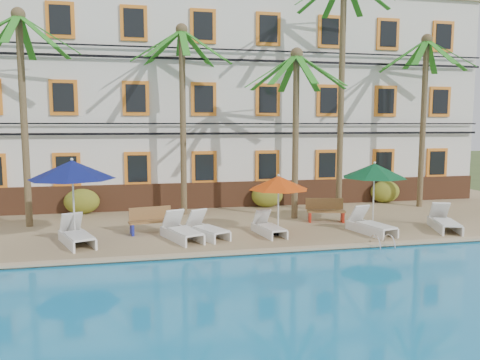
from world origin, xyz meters
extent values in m
plane|color=#384C23|center=(0.00, 0.00, 0.00)|extent=(100.00, 100.00, 0.00)
cube|color=tan|center=(0.00, 5.00, 0.12)|extent=(30.00, 12.00, 0.25)
cube|color=#187DB7|center=(0.00, -7.00, 0.10)|extent=(26.00, 12.00, 0.20)
cube|color=tan|center=(0.00, -0.90, 0.28)|extent=(30.00, 0.35, 0.06)
cube|color=silver|center=(0.00, 10.00, 5.25)|extent=(25.00, 6.00, 10.00)
cube|color=brown|center=(0.00, 6.94, 0.85)|extent=(25.00, 0.12, 1.20)
cube|color=tan|center=(0.00, 10.00, 10.35)|extent=(25.40, 6.40, 0.25)
cube|color=orange|center=(-7.50, 6.95, 2.15)|extent=(1.15, 0.10, 1.50)
cube|color=black|center=(-7.50, 6.90, 2.15)|extent=(0.85, 0.04, 1.20)
cube|color=orange|center=(-4.50, 6.95, 2.15)|extent=(1.15, 0.10, 1.50)
cube|color=black|center=(-4.50, 6.90, 2.15)|extent=(0.85, 0.04, 1.20)
cube|color=orange|center=(-1.50, 6.95, 2.15)|extent=(1.15, 0.10, 1.50)
cube|color=black|center=(-1.50, 6.90, 2.15)|extent=(0.85, 0.04, 1.20)
cube|color=orange|center=(1.50, 6.95, 2.15)|extent=(1.15, 0.10, 1.50)
cube|color=black|center=(1.50, 6.90, 2.15)|extent=(0.85, 0.04, 1.20)
cube|color=orange|center=(4.50, 6.95, 2.15)|extent=(1.15, 0.10, 1.50)
cube|color=black|center=(4.50, 6.90, 2.15)|extent=(0.85, 0.04, 1.20)
cube|color=orange|center=(7.50, 6.95, 2.15)|extent=(1.15, 0.10, 1.50)
cube|color=black|center=(7.50, 6.90, 2.15)|extent=(0.85, 0.04, 1.20)
cube|color=orange|center=(10.50, 6.95, 2.15)|extent=(1.15, 0.10, 1.50)
cube|color=black|center=(10.50, 6.90, 2.15)|extent=(0.85, 0.04, 1.20)
cube|color=orange|center=(-7.50, 6.95, 5.25)|extent=(1.15, 0.10, 1.50)
cube|color=black|center=(-7.50, 6.90, 5.25)|extent=(0.85, 0.04, 1.20)
cube|color=orange|center=(-4.50, 6.95, 5.25)|extent=(1.15, 0.10, 1.50)
cube|color=black|center=(-4.50, 6.90, 5.25)|extent=(0.85, 0.04, 1.20)
cube|color=orange|center=(-1.50, 6.95, 5.25)|extent=(1.15, 0.10, 1.50)
cube|color=black|center=(-1.50, 6.90, 5.25)|extent=(0.85, 0.04, 1.20)
cube|color=orange|center=(1.50, 6.95, 5.25)|extent=(1.15, 0.10, 1.50)
cube|color=black|center=(1.50, 6.90, 5.25)|extent=(0.85, 0.04, 1.20)
cube|color=orange|center=(4.50, 6.95, 5.25)|extent=(1.15, 0.10, 1.50)
cube|color=black|center=(4.50, 6.90, 5.25)|extent=(0.85, 0.04, 1.20)
cube|color=orange|center=(7.50, 6.95, 5.25)|extent=(1.15, 0.10, 1.50)
cube|color=black|center=(7.50, 6.90, 5.25)|extent=(0.85, 0.04, 1.20)
cube|color=orange|center=(10.50, 6.95, 5.25)|extent=(1.15, 0.10, 1.50)
cube|color=black|center=(10.50, 6.90, 5.25)|extent=(0.85, 0.04, 1.20)
cube|color=orange|center=(-7.50, 6.95, 8.45)|extent=(1.15, 0.10, 1.50)
cube|color=black|center=(-7.50, 6.90, 8.45)|extent=(0.85, 0.04, 1.20)
cube|color=orange|center=(-4.50, 6.95, 8.45)|extent=(1.15, 0.10, 1.50)
cube|color=black|center=(-4.50, 6.90, 8.45)|extent=(0.85, 0.04, 1.20)
cube|color=orange|center=(-1.50, 6.95, 8.45)|extent=(1.15, 0.10, 1.50)
cube|color=black|center=(-1.50, 6.90, 8.45)|extent=(0.85, 0.04, 1.20)
cube|color=orange|center=(1.50, 6.95, 8.45)|extent=(1.15, 0.10, 1.50)
cube|color=black|center=(1.50, 6.90, 8.45)|extent=(0.85, 0.04, 1.20)
cube|color=orange|center=(4.50, 6.95, 8.45)|extent=(1.15, 0.10, 1.50)
cube|color=black|center=(4.50, 6.90, 8.45)|extent=(0.85, 0.04, 1.20)
cube|color=orange|center=(7.50, 6.95, 8.45)|extent=(1.15, 0.10, 1.50)
cube|color=black|center=(7.50, 6.90, 8.45)|extent=(0.85, 0.04, 1.20)
cube|color=orange|center=(10.50, 6.95, 8.45)|extent=(1.15, 0.10, 1.50)
cube|color=black|center=(10.50, 6.90, 8.45)|extent=(0.85, 0.04, 1.20)
cube|color=black|center=(0.00, 6.80, 3.70)|extent=(25.00, 0.08, 0.10)
cube|color=black|center=(0.00, 6.80, 4.15)|extent=(25.00, 0.08, 0.06)
cube|color=black|center=(0.00, 6.80, 7.00)|extent=(25.00, 0.08, 0.10)
cube|color=black|center=(0.00, 6.80, 7.45)|extent=(25.00, 0.08, 0.06)
cylinder|color=brown|center=(-8.56, 4.44, 4.16)|extent=(0.26, 0.26, 7.83)
sphere|color=brown|center=(-8.56, 4.44, 8.08)|extent=(0.50, 0.50, 0.50)
cube|color=#21751B|center=(-8.56, 5.50, 7.40)|extent=(0.28, 2.12, 1.37)
cube|color=#21751B|center=(-9.31, 5.19, 7.40)|extent=(1.70, 1.70, 1.37)
cube|color=#21751B|center=(-8.56, 3.39, 7.40)|extent=(0.28, 2.12, 1.37)
cube|color=#21751B|center=(-7.82, 3.70, 7.40)|extent=(1.70, 1.70, 1.37)
cube|color=#21751B|center=(-7.51, 4.44, 7.40)|extent=(2.12, 0.28, 1.37)
cube|color=#21751B|center=(-7.82, 5.19, 7.40)|extent=(1.70, 1.70, 1.37)
cylinder|color=brown|center=(-2.57, 5.64, 4.13)|extent=(0.26, 0.26, 7.76)
sphere|color=brown|center=(-2.57, 5.64, 8.01)|extent=(0.50, 0.50, 0.50)
cube|color=#21751B|center=(-2.57, 6.69, 7.34)|extent=(0.28, 2.12, 1.37)
cube|color=#21751B|center=(-3.31, 6.38, 7.34)|extent=(1.70, 1.70, 1.37)
cube|color=#21751B|center=(-3.62, 5.64, 7.34)|extent=(2.12, 0.28, 1.37)
cube|color=#21751B|center=(-3.31, 4.89, 7.34)|extent=(1.70, 1.70, 1.37)
cube|color=#21751B|center=(-2.57, 4.58, 7.34)|extent=(0.28, 2.12, 1.37)
cube|color=#21751B|center=(-1.82, 4.89, 7.34)|extent=(1.70, 1.70, 1.37)
cube|color=#21751B|center=(-1.51, 5.64, 7.34)|extent=(2.12, 0.28, 1.37)
cube|color=#21751B|center=(-1.82, 6.38, 7.34)|extent=(1.70, 1.70, 1.37)
cylinder|color=brown|center=(1.83, 3.83, 3.58)|extent=(0.26, 0.26, 6.65)
sphere|color=brown|center=(1.83, 3.83, 6.90)|extent=(0.50, 0.50, 0.50)
cube|color=#21751B|center=(1.83, 4.89, 6.23)|extent=(0.28, 2.12, 1.37)
cube|color=#21751B|center=(1.08, 4.58, 6.23)|extent=(1.70, 1.70, 1.37)
cube|color=#21751B|center=(0.77, 3.83, 6.23)|extent=(2.12, 0.28, 1.37)
cube|color=#21751B|center=(1.08, 3.09, 6.23)|extent=(1.70, 1.70, 1.37)
cube|color=#21751B|center=(1.83, 2.78, 6.23)|extent=(0.28, 2.12, 1.37)
cube|color=#21751B|center=(2.57, 3.09, 6.23)|extent=(1.70, 1.70, 1.37)
cube|color=#21751B|center=(2.88, 3.83, 6.23)|extent=(2.12, 0.28, 1.37)
cube|color=#21751B|center=(2.57, 4.58, 6.23)|extent=(1.70, 1.70, 1.37)
cylinder|color=brown|center=(4.14, 4.66, 5.31)|extent=(0.26, 0.26, 10.11)
cylinder|color=brown|center=(8.51, 5.26, 4.10)|extent=(0.26, 0.26, 7.70)
sphere|color=brown|center=(8.51, 5.26, 7.95)|extent=(0.50, 0.50, 0.50)
cube|color=#21751B|center=(8.51, 6.32, 7.28)|extent=(0.28, 2.12, 1.37)
cube|color=#21751B|center=(7.77, 6.01, 7.28)|extent=(1.70, 1.70, 1.37)
cube|color=#21751B|center=(7.46, 5.26, 7.28)|extent=(2.12, 0.28, 1.37)
cube|color=#21751B|center=(7.77, 4.52, 7.28)|extent=(1.70, 1.70, 1.37)
cube|color=#21751B|center=(8.51, 4.21, 7.28)|extent=(0.28, 2.12, 1.37)
cube|color=#21751B|center=(9.26, 4.52, 7.28)|extent=(1.70, 1.70, 1.37)
cube|color=#21751B|center=(9.57, 5.26, 7.28)|extent=(2.12, 0.28, 1.37)
cube|color=#21751B|center=(9.26, 6.01, 7.28)|extent=(1.70, 1.70, 1.37)
ellipsoid|color=#265317|center=(-6.89, 6.60, 0.80)|extent=(1.50, 0.90, 1.10)
ellipsoid|color=#265317|center=(1.41, 6.60, 0.80)|extent=(1.50, 0.90, 1.10)
ellipsoid|color=#265317|center=(7.46, 6.60, 0.80)|extent=(1.50, 0.90, 1.10)
cylinder|color=black|center=(-6.54, 1.65, 0.29)|extent=(0.62, 0.62, 0.09)
cylinder|color=silver|center=(-6.54, 1.65, 1.58)|extent=(0.06, 0.06, 2.67)
cone|color=#0D145A|center=(-6.54, 1.65, 2.64)|extent=(2.78, 2.78, 0.61)
sphere|color=silver|center=(-6.54, 1.65, 2.98)|extent=(0.10, 0.10, 0.10)
cylinder|color=black|center=(0.35, 1.23, 0.28)|extent=(0.48, 0.48, 0.07)
cylinder|color=silver|center=(0.35, 1.23, 1.27)|extent=(0.06, 0.06, 2.05)
cone|color=#C23C09|center=(0.35, 1.23, 2.09)|extent=(2.13, 2.13, 0.47)
sphere|color=silver|center=(0.35, 1.23, 2.34)|extent=(0.10, 0.10, 0.10)
cylinder|color=black|center=(4.34, 1.91, 0.29)|extent=(0.55, 0.55, 0.08)
cylinder|color=silver|center=(4.34, 1.91, 1.43)|extent=(0.06, 0.06, 2.36)
cone|color=#094624|center=(4.34, 1.91, 2.37)|extent=(2.46, 2.46, 0.54)
sphere|color=silver|center=(4.34, 1.91, 2.66)|extent=(0.10, 0.10, 0.10)
cube|color=silver|center=(-6.32, 0.91, 0.61)|extent=(1.14, 1.59, 0.07)
cube|color=silver|center=(-6.68, 1.84, 0.86)|extent=(0.81, 0.73, 0.72)
cube|color=silver|center=(-6.74, 1.05, 0.42)|extent=(0.80, 1.94, 0.33)
cube|color=silver|center=(-6.11, 1.29, 0.42)|extent=(0.80, 1.94, 0.33)
cube|color=silver|center=(-2.96, 0.83, 0.60)|extent=(1.11, 1.57, 0.07)
cube|color=silver|center=(-3.31, 1.76, 0.85)|extent=(0.80, 0.72, 0.71)
cube|color=silver|center=(-3.37, 0.97, 0.41)|extent=(0.77, 1.93, 0.33)
cube|color=silver|center=(-2.75, 1.20, 0.41)|extent=(0.77, 1.93, 0.33)
cube|color=silver|center=(-2.08, 1.04, 0.59)|extent=(1.15, 1.50, 0.06)
cube|color=silver|center=(-2.48, 1.89, 0.83)|extent=(0.78, 0.72, 0.68)
cube|color=silver|center=(-2.48, 1.14, 0.41)|extent=(0.89, 1.78, 0.31)
cube|color=silver|center=(-1.91, 1.41, 0.41)|extent=(0.89, 1.78, 0.31)
cube|color=silver|center=(0.04, 0.98, 0.56)|extent=(0.78, 1.32, 0.06)
cube|color=silver|center=(-0.10, 1.83, 0.77)|extent=(0.64, 0.55, 0.62)
cube|color=silver|center=(-0.28, 1.17, 0.39)|extent=(0.36, 1.75, 0.29)
cube|color=silver|center=(0.28, 1.26, 0.39)|extent=(0.36, 1.75, 0.29)
cube|color=silver|center=(3.69, 0.40, 0.59)|extent=(0.95, 1.51, 0.06)
cube|color=silver|center=(3.46, 1.35, 0.84)|extent=(0.75, 0.65, 0.70)
cube|color=silver|center=(3.31, 0.59, 0.41)|extent=(0.53, 1.95, 0.32)
cube|color=silver|center=(3.94, 0.74, 0.41)|extent=(0.53, 1.95, 0.32)
cube|color=silver|center=(6.42, 0.32, 0.60)|extent=(1.08, 1.55, 0.07)
cube|color=silver|center=(6.74, 1.24, 0.85)|extent=(0.79, 0.71, 0.71)
cube|color=silver|center=(6.20, 0.68, 0.41)|extent=(0.72, 1.92, 0.33)
cube|color=silver|center=(6.81, 0.47, 0.41)|extent=(0.72, 1.92, 0.33)
cube|color=olive|center=(-4.07, 2.28, 0.68)|extent=(1.56, 0.73, 0.06)
cube|color=olive|center=(-4.11, 2.49, 0.95)|extent=(1.48, 0.34, 0.45)
cube|color=navy|center=(-4.71, 2.16, 0.45)|extent=(0.16, 0.46, 0.40)
cube|color=navy|center=(-3.43, 2.40, 0.45)|extent=(0.16, 0.46, 0.40)
cube|color=olive|center=(2.82, 2.84, 0.68)|extent=(1.56, 0.80, 0.06)
cube|color=olive|center=(2.87, 3.06, 0.95)|extent=(1.47, 0.42, 0.45)
cube|color=#AC2313|center=(2.18, 3.00, 0.45)|extent=(0.19, 0.46, 0.40)
cube|color=#AC2313|center=(3.45, 2.69, 0.45)|extent=(0.19, 0.46, 0.40)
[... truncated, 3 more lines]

